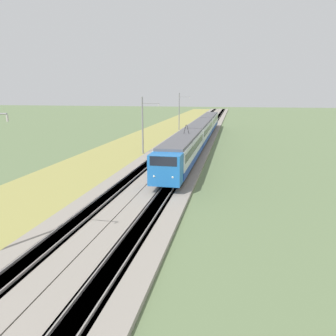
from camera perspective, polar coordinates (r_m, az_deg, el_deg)
ballast_main at (r=56.55m, az=1.01°, el=4.29°), size 240.00×4.40×0.30m
ballast_adjacent at (r=55.92m, az=5.54°, el=4.14°), size 240.00×4.40×0.30m
track_main at (r=56.54m, az=1.01°, el=4.30°), size 240.00×1.57×0.45m
track_adjacent at (r=55.92m, az=5.54°, el=4.15°), size 240.00×1.57×0.45m
grass_verge at (r=57.88m, az=-4.66°, el=4.36°), size 240.00×11.40×0.12m
passenger_train at (r=56.09m, az=5.64°, el=6.41°), size 58.85×2.91×4.99m
catenary_mast_mid at (r=46.95m, az=-4.38°, el=7.47°), size 0.22×2.56×8.17m
catenary_mast_far at (r=77.55m, az=1.99°, el=9.87°), size 0.22×2.56×8.63m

